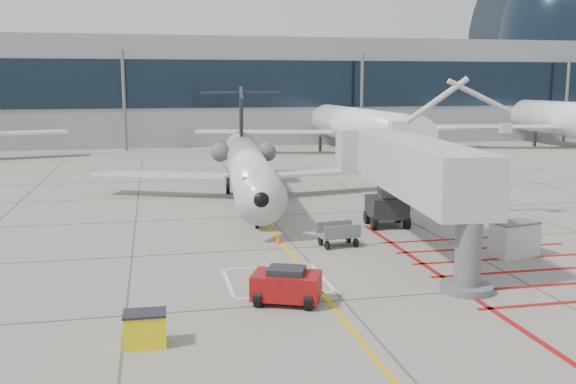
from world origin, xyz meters
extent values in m
plane|color=gray|center=(0.00, 0.00, 0.00)|extent=(260.00, 260.00, 0.00)
cone|color=#FC550D|center=(-0.70, 5.05, 0.23)|extent=(0.33, 0.33, 0.46)
cone|color=orange|center=(2.15, 5.87, 0.26)|extent=(0.37, 0.37, 0.52)
cube|color=gray|center=(10.00, 70.00, 7.00)|extent=(180.00, 28.00, 14.00)
cube|color=black|center=(10.00, 55.95, 8.00)|extent=(180.00, 0.10, 6.00)
camera|label=1|loc=(-6.86, -26.31, 8.14)|focal=40.00mm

